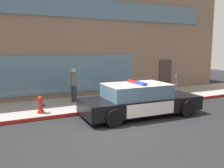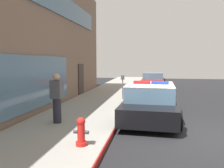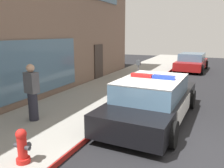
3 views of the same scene
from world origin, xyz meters
name	(u,v)px [view 1 (image 1 of 3)]	position (x,y,z in m)	size (l,w,h in m)	color
ground	(108,134)	(0.00, 0.00, 0.00)	(48.00, 48.00, 0.00)	black
sidewalk	(71,105)	(0.00, 4.27, 0.07)	(48.00, 3.35, 0.15)	gray
curb_red_paint	(83,113)	(0.00, 2.58, 0.08)	(28.80, 0.04, 0.14)	maroon
storefront_building	(49,40)	(0.59, 11.84, 3.54)	(21.98, 11.78, 7.08)	#7A6051
police_cruiser	(139,100)	(2.18, 1.46, 0.68)	(5.21, 2.32, 1.49)	black
fire_hydrant	(41,105)	(-1.65, 3.16, 0.50)	(0.34, 0.39, 0.73)	red
pedestrian_on_sidewalk	(74,85)	(0.27, 4.63, 1.01)	(0.32, 0.44, 1.71)	#23232D
parking_meter	(177,81)	(5.61, 3.04, 1.08)	(0.12, 0.18, 1.34)	slate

